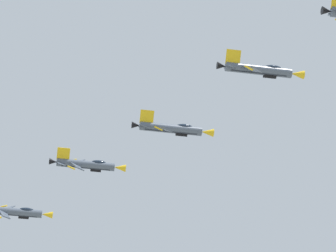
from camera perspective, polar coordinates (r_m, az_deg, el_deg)
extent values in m
cone|color=black|center=(116.12, 12.74, 9.07)|extent=(1.85, 1.66, 1.36)
cube|color=#4C5666|center=(118.06, 13.25, 8.85)|extent=(2.39, 2.40, 1.59)
cylinder|color=#4C5666|center=(126.77, 7.34, 4.52)|extent=(12.09, 4.14, 1.70)
cube|color=#232833|center=(126.75, 7.32, 4.31)|extent=(10.14, 3.38, 1.29)
cone|color=yellow|center=(128.60, 10.43, 4.14)|extent=(2.67, 2.03, 1.56)
cone|color=black|center=(125.40, 4.35, 4.87)|extent=(1.85, 1.66, 1.36)
ellipsoid|color=#192333|center=(127.44, 8.52, 4.66)|extent=(3.45, 2.18, 1.56)
cube|color=black|center=(127.25, 8.24, 4.04)|extent=(2.44, 1.80, 1.37)
cube|color=#4C5666|center=(128.93, 6.32, 4.54)|extent=(3.49, 3.65, 3.05)
cube|color=yellow|center=(130.75, 5.65, 4.57)|extent=(1.59, 1.46, 0.56)
cube|color=#4C5666|center=(123.84, 6.85, 4.61)|extent=(2.70, 3.58, 3.05)
cube|color=yellow|center=(121.55, 6.56, 4.69)|extent=(1.69, 0.99, 0.56)
cube|color=#4C5666|center=(127.20, 4.95, 4.77)|extent=(2.36, 2.36, 1.64)
cube|color=#4C5666|center=(124.21, 5.22, 4.81)|extent=(1.97, 1.97, 1.64)
cube|color=yellow|center=(125.87, 5.30, 5.59)|extent=(2.95, 2.44, 2.02)
cylinder|color=#4C5666|center=(134.82, 0.22, -0.22)|extent=(12.09, 4.14, 1.70)
cube|color=#232833|center=(134.83, 0.20, -0.42)|extent=(10.14, 3.39, 1.27)
cone|color=yellow|center=(135.84, 3.21, -0.52)|extent=(2.67, 2.03, 1.56)
cone|color=black|center=(134.20, -2.63, 0.06)|extent=(1.85, 1.66, 1.36)
ellipsoid|color=#192333|center=(135.14, 1.36, -0.06)|extent=(3.45, 2.18, 1.55)
cube|color=black|center=(135.11, 1.09, -0.65)|extent=(2.44, 1.80, 1.36)
cube|color=#4C5666|center=(137.23, -0.61, -0.15)|extent=(3.53, 3.70, 2.98)
cube|color=yellow|center=(139.21, -1.15, -0.08)|extent=(1.59, 1.47, 0.55)
cube|color=#4C5666|center=(132.04, -0.39, -0.22)|extent=(2.72, 3.64, 2.98)
cube|color=yellow|center=(129.84, -0.78, -0.20)|extent=(1.69, 0.99, 0.55)
cube|color=#4C5666|center=(135.84, -1.98, 0.01)|extent=(2.38, 2.39, 1.60)
cube|color=#4C5666|center=(132.80, -1.88, -0.03)|extent=(1.98, 2.00, 1.60)
cube|color=yellow|center=(134.32, -1.72, 0.75)|extent=(2.94, 2.40, 2.05)
cylinder|color=#4C5666|center=(147.46, -6.68, -3.13)|extent=(12.09, 4.14, 1.70)
cube|color=#232833|center=(147.54, -6.70, -3.31)|extent=(10.13, 3.33, 1.33)
cone|color=yellow|center=(147.64, -3.91, -3.40)|extent=(2.67, 2.03, 1.56)
cone|color=black|center=(147.60, -9.29, -2.87)|extent=(1.85, 1.66, 1.36)
ellipsoid|color=#192333|center=(147.38, -5.63, -2.99)|extent=(3.45, 2.18, 1.55)
cube|color=black|center=(147.61, -5.87, -3.52)|extent=(2.43, 1.79, 1.38)
cube|color=#4C5666|center=(150.05, -7.32, -2.93)|extent=(3.38, 3.51, 3.23)
cube|color=yellow|center=(152.14, -7.72, -2.76)|extent=(1.58, 1.45, 0.57)
cube|color=#4C5666|center=(144.90, -7.37, -3.27)|extent=(2.65, 3.40, 3.23)
cube|color=yellow|center=(142.85, -7.84, -3.37)|extent=(1.69, 0.98, 0.57)
cube|color=#4C5666|center=(149.04, -8.63, -2.84)|extent=(2.31, 2.28, 1.73)
cube|color=#4C5666|center=(146.03, -8.68, -3.03)|extent=(1.95, 1.88, 1.73)
cube|color=yellow|center=(147.23, -8.47, -2.26)|extent=(2.97, 2.54, 1.91)
cylinder|color=#4C5666|center=(157.49, -12.37, -6.82)|extent=(12.09, 4.14, 1.70)
cube|color=#232833|center=(157.60, -12.38, -6.98)|extent=(10.13, 3.33, 1.33)
cone|color=yellow|center=(157.01, -9.76, -7.09)|extent=(2.67, 2.03, 1.56)
ellipsoid|color=#192333|center=(157.13, -11.39, -6.70)|extent=(3.45, 2.18, 1.55)
cube|color=black|center=(157.50, -11.61, -7.19)|extent=(2.43, 1.79, 1.38)
cube|color=#4C5666|center=(160.20, -12.88, -6.57)|extent=(3.38, 3.52, 3.22)
cube|color=yellow|center=(162.34, -13.18, -6.36)|extent=(1.58, 1.45, 0.57)
cube|color=#4C5666|center=(155.15, -13.11, -6.99)|extent=(2.66, 3.41, 3.22)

